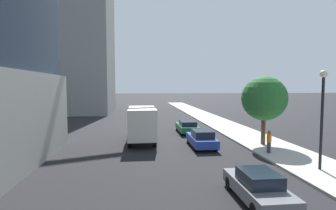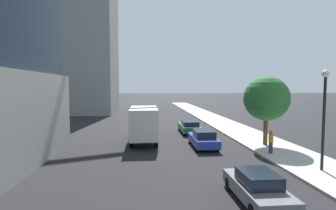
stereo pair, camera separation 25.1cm
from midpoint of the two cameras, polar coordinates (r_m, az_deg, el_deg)
name	(u,v)px [view 2 (the right image)]	position (r m, az deg, el deg)	size (l,w,h in m)	color
sidewalk	(279,150)	(22.63, 23.62, -9.05)	(4.47, 120.00, 0.15)	#B2AFA8
construction_building	(82,27)	(54.96, -18.42, 16.02)	(23.92, 15.57, 37.34)	gray
street_lamp	(324,105)	(17.56, 31.72, -0.04)	(0.44, 0.44, 5.90)	black
street_tree	(266,99)	(23.28, 21.26, 1.33)	(3.78, 3.78, 5.83)	brown
car_green	(189,127)	(28.41, 5.00, -4.78)	(1.92, 4.62, 1.38)	#1E6638
car_gray	(257,187)	(12.48, 19.74, -16.80)	(1.75, 4.22, 1.39)	slate
car_blue	(203,139)	(21.91, 8.17, -7.42)	(1.85, 4.34, 1.48)	#233D9E
box_truck	(144,122)	(23.88, -5.09, -3.85)	(2.38, 7.57, 3.21)	silver
pedestrian_orange_shirt	(271,142)	(20.69, 22.18, -7.57)	(0.34, 0.34, 1.69)	#38334C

